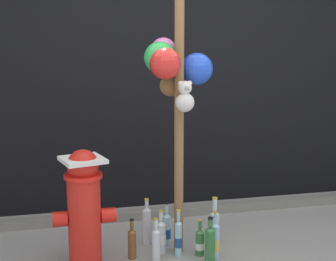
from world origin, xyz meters
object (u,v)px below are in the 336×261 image
(fire_hydrant, at_px, (84,205))
(bottle_4, at_px, (200,242))
(bottle_2, at_px, (161,236))
(bottle_9, at_px, (215,241))
(memorial_post, at_px, (176,50))
(bottle_0, at_px, (214,227))
(bottle_5, at_px, (167,229))
(bottle_1, at_px, (132,242))
(bottle_7, at_px, (210,243))
(bottle_3, at_px, (178,238))
(bottle_6, at_px, (147,224))
(bottle_8, at_px, (156,243))

(fire_hydrant, bearing_deg, bottle_4, -3.03)
(bottle_2, height_order, bottle_9, bottle_9)
(memorial_post, xyz_separation_m, bottle_0, (0.35, 0.04, -1.47))
(bottle_0, height_order, bottle_2, bottle_0)
(bottle_5, bearing_deg, bottle_9, -46.24)
(bottle_0, bearing_deg, bottle_4, -136.94)
(memorial_post, bearing_deg, bottle_1, -170.26)
(memorial_post, distance_m, bottle_2, 1.50)
(bottle_7, bearing_deg, bottle_9, 48.55)
(bottle_0, distance_m, bottle_7, 0.34)
(bottle_2, height_order, bottle_3, bottle_3)
(bottle_3, xyz_separation_m, bottle_6, (-0.20, 0.31, 0.02))
(memorial_post, relative_size, bottle_0, 6.49)
(bottle_4, relative_size, bottle_5, 0.81)
(bottle_2, distance_m, bottle_7, 0.43)
(bottle_0, distance_m, bottle_9, 0.25)
(fire_hydrant, distance_m, bottle_7, 1.01)
(bottle_2, distance_m, bottle_5, 0.15)
(bottle_2, relative_size, bottle_8, 1.03)
(memorial_post, height_order, bottle_6, memorial_post)
(bottle_3, relative_size, bottle_4, 1.29)
(bottle_1, bearing_deg, bottle_7, -20.30)
(bottle_3, bearing_deg, bottle_2, 140.92)
(fire_hydrant, relative_size, bottle_5, 2.42)
(fire_hydrant, distance_m, bottle_8, 0.64)
(bottle_1, xyz_separation_m, bottle_5, (0.32, 0.19, 0.01))
(bottle_3, distance_m, bottle_8, 0.20)
(bottle_7, relative_size, bottle_9, 0.97)
(bottle_0, bearing_deg, bottle_3, -158.01)
(bottle_0, distance_m, bottle_2, 0.47)
(fire_hydrant, height_order, bottle_0, fire_hydrant)
(bottle_4, bearing_deg, bottle_5, 130.77)
(bottle_6, relative_size, bottle_7, 1.07)
(fire_hydrant, relative_size, bottle_3, 2.33)
(bottle_0, xyz_separation_m, bottle_9, (-0.07, -0.24, -0.01))
(bottle_1, bearing_deg, bottle_0, 7.95)
(bottle_6, bearing_deg, bottle_3, -57.48)
(bottle_2, xyz_separation_m, bottle_7, (0.33, -0.27, 0.02))
(bottle_4, distance_m, bottle_8, 0.37)
(fire_hydrant, height_order, bottle_1, fire_hydrant)
(memorial_post, bearing_deg, bottle_7, -52.75)
(memorial_post, bearing_deg, bottle_4, -35.79)
(bottle_7, relative_size, bottle_8, 1.06)
(bottle_0, distance_m, bottle_5, 0.40)
(bottle_7, bearing_deg, fire_hydrant, 168.09)
(bottle_2, height_order, bottle_5, bottle_5)
(bottle_4, bearing_deg, bottle_6, 138.23)
(bottle_2, height_order, bottle_4, bottle_2)
(bottle_0, relative_size, bottle_7, 1.13)
(bottle_5, bearing_deg, memorial_post, -71.48)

